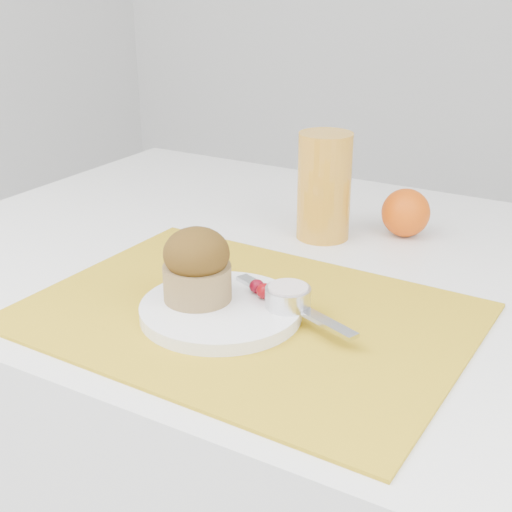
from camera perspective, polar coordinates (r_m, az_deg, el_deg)
The scene contains 11 objects.
table at distance 1.17m, azimuth 4.79°, elevation -17.75°, with size 1.20×0.80×0.75m, color white.
placemat at distance 0.83m, azimuth -0.79°, elevation -4.74°, with size 0.50×0.37×0.00m, color gold.
plate at distance 0.82m, azimuth -2.83°, elevation -4.33°, with size 0.19×0.19×0.01m, color white.
ramekin at distance 0.81m, azimuth 2.58°, elevation -3.31°, with size 0.05×0.05×0.02m, color silver.
cream at distance 0.80m, azimuth 2.59°, elevation -2.60°, with size 0.05×0.05×0.01m, color silver.
raspberry_near at distance 0.84m, azimuth 0.06°, elevation -2.42°, with size 0.02×0.02×0.02m, color #4F020D.
raspberry_far at distance 0.82m, azimuth 0.71°, elevation -2.81°, with size 0.02×0.02×0.02m, color #630206.
butter_knife at distance 0.81m, azimuth 2.96°, elevation -3.90°, with size 0.19×0.02×0.00m, color #B7BAC0.
orange at distance 1.08m, azimuth 11.89°, elevation 3.41°, with size 0.07×0.07×0.07m, color #F05708.
juice_glass at distance 1.04m, azimuth 5.48°, elevation 5.57°, with size 0.08×0.08×0.16m, color gold.
muffin at distance 0.81m, azimuth -4.75°, elevation -0.78°, with size 0.09×0.09×0.09m.
Camera 1 is at (0.37, -0.76, 1.13)m, focal length 50.00 mm.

